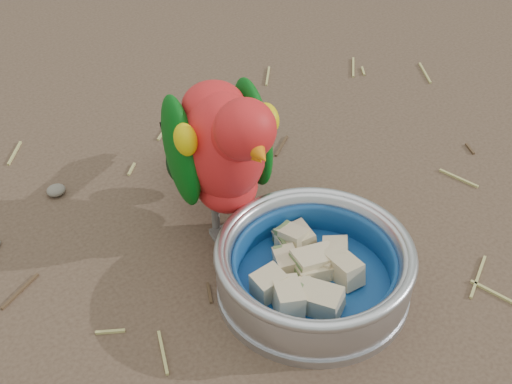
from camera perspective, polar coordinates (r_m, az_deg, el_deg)
ground at (r=0.80m, az=3.65°, el=-5.02°), size 60.00×60.00×0.00m
food_bowl at (r=0.76m, az=4.56°, el=-7.49°), size 0.20×0.20×0.02m
bowl_wall at (r=0.74m, az=4.68°, el=-5.88°), size 0.20×0.20×0.04m
fruit_wedges at (r=0.74m, az=4.65°, el=-6.26°), size 0.12×0.12×0.03m
lory_parrot at (r=0.78m, az=-2.63°, el=2.70°), size 0.16×0.26×0.20m
ground_debris at (r=0.80m, az=2.10°, el=-4.86°), size 0.90×0.80×0.01m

